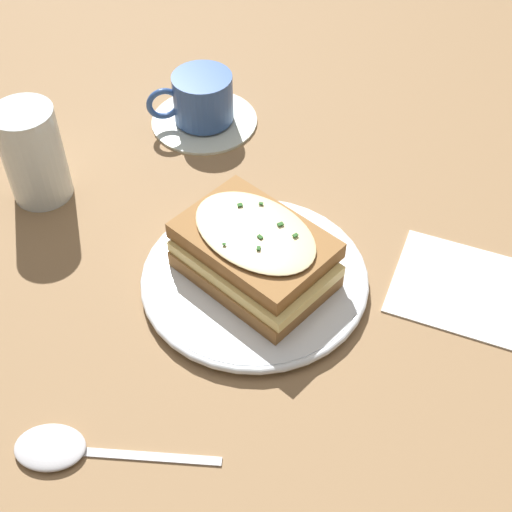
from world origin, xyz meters
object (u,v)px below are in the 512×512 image
at_px(dinner_plate, 256,276).
at_px(napkin, 467,288).
at_px(spoon, 61,448).
at_px(water_glass, 33,154).
at_px(sandwich, 255,252).
at_px(teacup_with_saucer, 202,103).

relative_size(dinner_plate, napkin, 1.58).
bearing_deg(spoon, water_glass, 18.24).
height_order(sandwich, water_glass, water_glass).
bearing_deg(dinner_plate, teacup_with_saucer, -56.09).
xyz_separation_m(teacup_with_saucer, napkin, (-0.36, 0.17, -0.03)).
bearing_deg(spoon, sandwich, -36.14).
bearing_deg(sandwich, spoon, 69.29).
relative_size(sandwich, teacup_with_saucer, 1.33).
height_order(water_glass, napkin, water_glass).
bearing_deg(napkin, spoon, 44.96).
height_order(dinner_plate, teacup_with_saucer, teacup_with_saucer).
height_order(sandwich, teacup_with_saucer, sandwich).
bearing_deg(teacup_with_saucer, spoon, 62.64).
bearing_deg(water_glass, teacup_with_saucer, -123.39).
distance_m(dinner_plate, spoon, 0.25).
bearing_deg(water_glass, spoon, 123.67).
distance_m(spoon, napkin, 0.42).
xyz_separation_m(dinner_plate, napkin, (-0.21, -0.06, -0.01)).
xyz_separation_m(water_glass, spoon, (-0.19, 0.28, -0.05)).
bearing_deg(water_glass, sandwich, 171.37).
xyz_separation_m(water_glass, napkin, (-0.49, -0.02, -0.06)).
bearing_deg(teacup_with_saucer, dinner_plate, 88.77).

